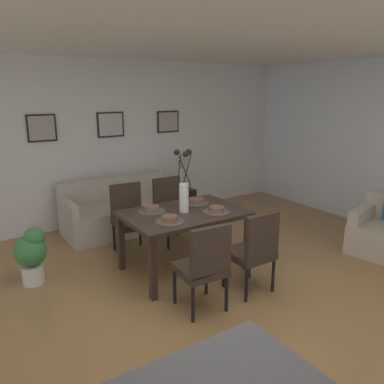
{
  "coord_description": "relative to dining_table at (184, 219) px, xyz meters",
  "views": [
    {
      "loc": [
        -2.01,
        -2.68,
        2.13
      ],
      "look_at": [
        0.47,
        1.15,
        0.91
      ],
      "focal_mm": 35.71,
      "sensor_mm": 36.0,
      "label": 1
    }
  ],
  "objects": [
    {
      "name": "placemat_far_right",
      "position": [
        0.32,
        0.22,
        0.09
      ],
      "size": [
        0.32,
        0.32,
        0.01
      ],
      "primitive_type": "cylinder",
      "color": "#4C4742",
      "rests_on": "dining_table"
    },
    {
      "name": "dining_table",
      "position": [
        0.0,
        0.0,
        0.0
      ],
      "size": [
        1.4,
        0.96,
        0.74
      ],
      "color": "#33261E",
      "rests_on": "ground"
    },
    {
      "name": "sofa",
      "position": [
        -0.1,
        1.73,
        -0.37
      ],
      "size": [
        1.74,
        0.84,
        0.8
      ],
      "color": "#B2A899",
      "rests_on": "ground"
    },
    {
      "name": "placemat_near_right",
      "position": [
        -0.32,
        0.22,
        0.09
      ],
      "size": [
        0.32,
        0.32,
        0.01
      ],
      "primitive_type": "cylinder",
      "color": "#4C4742",
      "rests_on": "dining_table"
    },
    {
      "name": "ceiling_panel",
      "position": [
        -0.24,
        -0.57,
        1.99
      ],
      "size": [
        9.0,
        7.2,
        0.08
      ],
      "primitive_type": "cube",
      "color": "white"
    },
    {
      "name": "dining_chair_near_left",
      "position": [
        -0.32,
        -0.89,
        -0.14
      ],
      "size": [
        0.47,
        0.47,
        0.92
      ],
      "color": "#33261E",
      "rests_on": "ground"
    },
    {
      "name": "ground_plane",
      "position": [
        -0.24,
        -0.97,
        -0.65
      ],
      "size": [
        9.0,
        9.0,
        0.0
      ],
      "primitive_type": "plane",
      "color": "olive"
    },
    {
      "name": "bowl_far_right",
      "position": [
        0.32,
        0.22,
        0.13
      ],
      "size": [
        0.17,
        0.17,
        0.07
      ],
      "color": "brown",
      "rests_on": "dining_table"
    },
    {
      "name": "table_lamp",
      "position": [
        0.99,
        1.66,
        0.24
      ],
      "size": [
        0.22,
        0.22,
        0.51
      ],
      "color": "beige",
      "rests_on": "side_table"
    },
    {
      "name": "centerpiece_vase",
      "position": [
        0.0,
        0.0,
        0.37
      ],
      "size": [
        0.21,
        0.23,
        0.73
      ],
      "color": "white",
      "rests_on": "dining_table"
    },
    {
      "name": "bowl_far_left",
      "position": [
        0.32,
        -0.22,
        0.13
      ],
      "size": [
        0.17,
        0.17,
        0.07
      ],
      "color": "brown",
      "rests_on": "dining_table"
    },
    {
      "name": "side_table",
      "position": [
        0.99,
        1.66,
        -0.39
      ],
      "size": [
        0.36,
        0.36,
        0.52
      ],
      "primitive_type": "cube",
      "color": "black",
      "rests_on": "ground"
    },
    {
      "name": "potted_plant",
      "position": [
        -1.62,
        0.63,
        -0.28
      ],
      "size": [
        0.36,
        0.36,
        0.67
      ],
      "color": "silver",
      "rests_on": "ground"
    },
    {
      "name": "bowl_near_left",
      "position": [
        -0.32,
        -0.22,
        0.13
      ],
      "size": [
        0.17,
        0.17,
        0.07
      ],
      "color": "brown",
      "rests_on": "dining_table"
    },
    {
      "name": "framed_picture_center",
      "position": [
        0.0,
        2.21,
        0.94
      ],
      "size": [
        0.44,
        0.03,
        0.39
      ],
      "color": "black"
    },
    {
      "name": "dining_chair_far_left",
      "position": [
        0.33,
        -0.87,
        -0.14
      ],
      "size": [
        0.44,
        0.44,
        0.92
      ],
      "color": "#33261E",
      "rests_on": "ground"
    },
    {
      "name": "placemat_near_left",
      "position": [
        -0.32,
        -0.22,
        0.09
      ],
      "size": [
        0.32,
        0.32,
        0.01
      ],
      "primitive_type": "cylinder",
      "color": "#4C4742",
      "rests_on": "dining_table"
    },
    {
      "name": "placemat_far_left",
      "position": [
        0.32,
        -0.22,
        0.09
      ],
      "size": [
        0.32,
        0.32,
        0.01
      ],
      "primitive_type": "cylinder",
      "color": "#4C4742",
      "rests_on": "dining_table"
    },
    {
      "name": "dining_chair_near_right",
      "position": [
        -0.32,
        0.88,
        -0.14
      ],
      "size": [
        0.46,
        0.46,
        0.92
      ],
      "color": "#33261E",
      "rests_on": "ground"
    },
    {
      "name": "back_wall_panel",
      "position": [
        -0.24,
        2.28,
        0.65
      ],
      "size": [
        9.0,
        0.1,
        2.6
      ],
      "primitive_type": "cube",
      "color": "silver",
      "rests_on": "ground"
    },
    {
      "name": "framed_picture_left",
      "position": [
        -1.05,
        2.21,
        0.94
      ],
      "size": [
        0.41,
        0.03,
        0.39
      ],
      "color": "black"
    },
    {
      "name": "dining_chair_far_right",
      "position": [
        0.33,
        0.9,
        -0.14
      ],
      "size": [
        0.44,
        0.44,
        0.92
      ],
      "color": "#33261E",
      "rests_on": "ground"
    },
    {
      "name": "bowl_near_right",
      "position": [
        -0.32,
        0.22,
        0.13
      ],
      "size": [
        0.17,
        0.17,
        0.07
      ],
      "color": "brown",
      "rests_on": "dining_table"
    },
    {
      "name": "framed_picture_right",
      "position": [
        1.05,
        2.21,
        0.94
      ],
      "size": [
        0.42,
        0.03,
        0.37
      ],
      "color": "black"
    }
  ]
}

